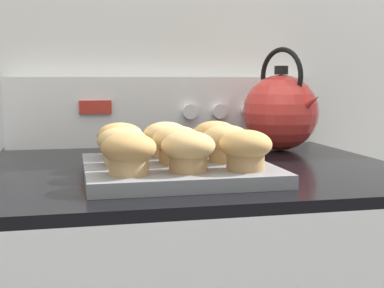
{
  "coord_description": "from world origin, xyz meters",
  "views": [
    {
      "loc": [
        -0.23,
        -0.65,
        1.08
      ],
      "look_at": [
        -0.03,
        0.25,
        0.97
      ],
      "focal_mm": 50.0,
      "sensor_mm": 36.0,
      "label": 1
    }
  ],
  "objects": [
    {
      "name": "muffin_r0_c0",
      "position": [
        -0.15,
        0.15,
        0.97
      ],
      "size": [
        0.08,
        0.08,
        0.06
      ],
      "color": "tan",
      "rests_on": "muffin_pan"
    },
    {
      "name": "muffin_r1_c2",
      "position": [
        0.04,
        0.25,
        0.97
      ],
      "size": [
        0.08,
        0.08,
        0.06
      ],
      "color": "tan",
      "rests_on": "muffin_pan"
    },
    {
      "name": "muffin_r1_c0",
      "position": [
        -0.15,
        0.25,
        0.97
      ],
      "size": [
        0.08,
        0.08,
        0.06
      ],
      "color": "tan",
      "rests_on": "muffin_pan"
    },
    {
      "name": "muffin_r2_c1",
      "position": [
        -0.06,
        0.34,
        0.97
      ],
      "size": [
        0.08,
        0.08,
        0.06
      ],
      "color": "tan",
      "rests_on": "muffin_pan"
    },
    {
      "name": "muffin_r2_c2",
      "position": [
        0.04,
        0.34,
        0.97
      ],
      "size": [
        0.08,
        0.08,
        0.06
      ],
      "color": "tan",
      "rests_on": "muffin_pan"
    },
    {
      "name": "muffin_r0_c1",
      "position": [
        -0.05,
        0.16,
        0.97
      ],
      "size": [
        0.08,
        0.08,
        0.06
      ],
      "color": "#A37A4C",
      "rests_on": "muffin_pan"
    },
    {
      "name": "muffin_r2_c0",
      "position": [
        -0.14,
        0.34,
        0.97
      ],
      "size": [
        0.08,
        0.08,
        0.06
      ],
      "color": "olive",
      "rests_on": "muffin_pan"
    },
    {
      "name": "wall_back",
      "position": [
        0.0,
        0.74,
        1.2
      ],
      "size": [
        8.0,
        0.05,
        2.4
      ],
      "color": "silver",
      "rests_on": "ground_plane"
    },
    {
      "name": "muffin_r1_c1",
      "position": [
        -0.05,
        0.25,
        0.97
      ],
      "size": [
        0.08,
        0.08,
        0.06
      ],
      "color": "#A37A4C",
      "rests_on": "muffin_pan"
    },
    {
      "name": "muffin_r0_c2",
      "position": [
        0.04,
        0.16,
        0.97
      ],
      "size": [
        0.08,
        0.08,
        0.06
      ],
      "color": "#A37A4C",
      "rests_on": "muffin_pan"
    },
    {
      "name": "tea_kettle",
      "position": [
        0.25,
        0.52,
        1.01
      ],
      "size": [
        0.18,
        0.21,
        0.24
      ],
      "color": "red",
      "rests_on": "stove_range"
    },
    {
      "name": "muffin_pan",
      "position": [
        -0.05,
        0.25,
        0.93
      ],
      "size": [
        0.31,
        0.31,
        0.02
      ],
      "color": "slate",
      "rests_on": "stove_range"
    },
    {
      "name": "control_panel",
      "position": [
        0.0,
        0.68,
        1.0
      ],
      "size": [
        0.77,
        0.07,
        0.17
      ],
      "color": "white",
      "rests_on": "stove_range"
    }
  ]
}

